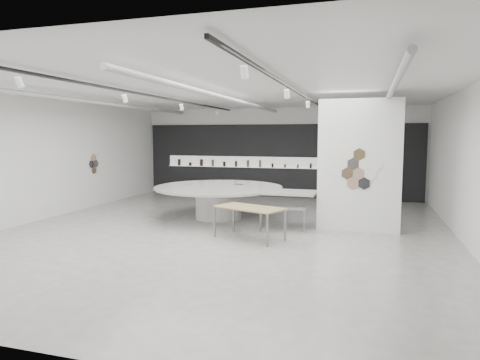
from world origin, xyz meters
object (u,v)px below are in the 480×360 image
(display_island, at_px, (221,197))
(sample_table_stone, at_px, (282,209))
(partition_column, at_px, (359,166))
(sample_table_wood, at_px, (249,209))
(kitchen_counter, at_px, (359,189))

(display_island, bearing_deg, sample_table_stone, -26.68)
(partition_column, xyz_separation_m, sample_table_wood, (-2.61, -1.72, -1.04))
(sample_table_wood, xyz_separation_m, kitchen_counter, (2.52, 7.27, -0.24))
(display_island, distance_m, sample_table_wood, 2.83)
(partition_column, relative_size, kitchen_counter, 1.97)
(sample_table_wood, xyz_separation_m, sample_table_stone, (0.61, 1.21, -0.16))
(display_island, height_order, kitchen_counter, kitchen_counter)
(sample_table_stone, bearing_deg, display_island, 152.70)
(kitchen_counter, bearing_deg, sample_table_wood, -107.65)
(partition_column, height_order, kitchen_counter, partition_column)
(partition_column, height_order, sample_table_stone, partition_column)
(partition_column, height_order, display_island, partition_column)
(display_island, bearing_deg, partition_column, -7.79)
(partition_column, xyz_separation_m, kitchen_counter, (-0.09, 5.55, -1.28))
(display_island, xyz_separation_m, kitchen_counter, (4.11, 4.93, -0.15))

